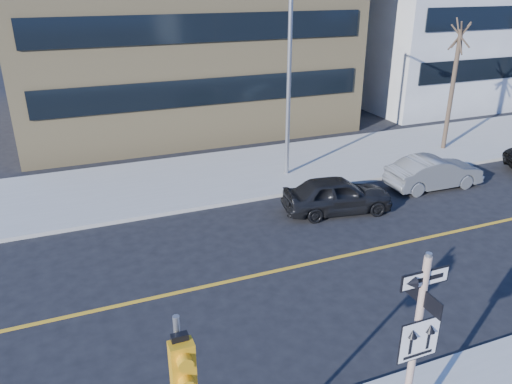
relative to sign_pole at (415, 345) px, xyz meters
name	(u,v)px	position (x,y,z in m)	size (l,w,h in m)	color
ground	(332,361)	(0.00, 2.51, -2.44)	(120.00, 120.00, 0.00)	black
far_sidewalk	(505,135)	(18.00, 14.51, -2.36)	(66.00, 6.00, 0.15)	#A9A79E
sign_pole	(415,345)	(0.00, 0.00, 0.00)	(0.92, 0.92, 4.06)	silver
parked_car_a	(337,195)	(4.19, 9.48, -1.74)	(4.08, 1.64, 1.39)	black
parked_car_b	(434,172)	(9.18, 10.06, -1.76)	(4.09, 1.43, 1.35)	slate
streetlight_a	(292,69)	(4.00, 13.27, 2.32)	(0.55, 2.25, 8.00)	gray
street_tree_west	(460,39)	(13.00, 13.81, 3.09)	(1.80, 1.80, 6.35)	#3B2F23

